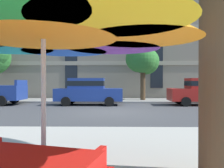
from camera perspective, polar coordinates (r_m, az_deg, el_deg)
name	(u,v)px	position (r m, az deg, el deg)	size (l,w,h in m)	color
ground_plane	(112,112)	(11.94, -0.08, -6.86)	(120.00, 120.00, 0.00)	#424244
sidewalk_far	(113,100)	(18.70, 0.35, -4.02)	(56.00, 3.60, 0.12)	gray
apartment_building	(114,39)	(27.27, 0.59, 10.77)	(45.51, 12.08, 12.80)	gray
sedan_blue	(88,91)	(15.66, -5.76, -1.63)	(4.40, 1.98, 1.78)	navy
sedan_red	(204,91)	(16.57, 21.38, -1.54)	(4.40, 1.98, 1.78)	#B21E19
street_tree_middle	(142,60)	(18.76, 7.36, 5.85)	(2.70, 2.71, 4.44)	#4C3823
patio_umbrella	(43,21)	(3.06, -16.34, 14.58)	(3.83, 3.83, 2.57)	silver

